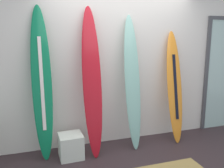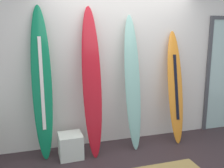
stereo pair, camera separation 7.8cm
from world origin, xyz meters
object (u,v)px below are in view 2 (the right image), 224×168
(display_block_left, at_px, (71,146))
(surfboard_crimson, at_px, (92,82))
(surfboard_sunset, at_px, (175,88))
(surfboard_seafoam, at_px, (133,83))
(surfboard_emerald, at_px, (42,83))

(display_block_left, bearing_deg, surfboard_crimson, 13.55)
(surfboard_sunset, bearing_deg, display_block_left, -176.23)
(display_block_left, bearing_deg, surfboard_sunset, 3.77)
(surfboard_seafoam, height_order, display_block_left, surfboard_seafoam)
(surfboard_seafoam, bearing_deg, surfboard_sunset, 0.40)
(surfboard_crimson, distance_m, surfboard_seafoam, 0.67)
(surfboard_emerald, bearing_deg, surfboard_sunset, -1.53)
(surfboard_sunset, bearing_deg, surfboard_crimson, -178.72)
(surfboard_emerald, relative_size, surfboard_sunset, 1.19)
(surfboard_crimson, height_order, surfboard_seafoam, surfboard_crimson)
(surfboard_sunset, bearing_deg, surfboard_seafoam, -179.60)
(surfboard_seafoam, distance_m, surfboard_sunset, 0.79)
(surfboard_emerald, distance_m, display_block_left, 1.02)
(surfboard_crimson, xyz_separation_m, display_block_left, (-0.36, -0.09, -0.93))
(surfboard_seafoam, bearing_deg, surfboard_crimson, -177.70)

